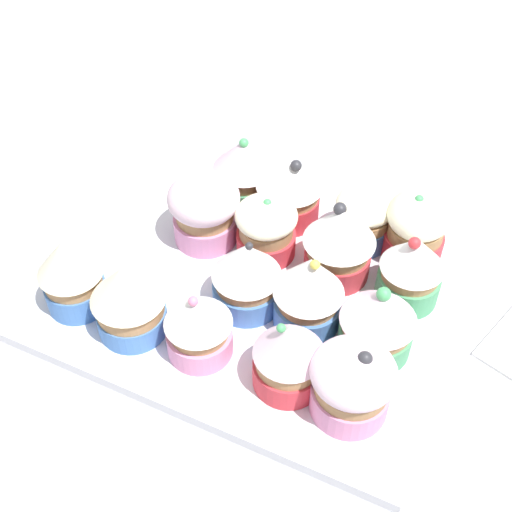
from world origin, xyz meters
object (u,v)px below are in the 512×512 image
Objects in this scene: baking_tray at (256,283)px; cupcake_4 at (352,383)px; cupcake_9 at (266,228)px; cupcake_6 at (309,291)px; cupcake_7 at (378,320)px; cupcake_0 at (71,273)px; cupcake_12 at (244,170)px; cupcake_11 at (411,269)px; cupcake_14 at (364,216)px; cupcake_10 at (339,241)px; cupcake_1 at (128,298)px; cupcake_8 at (204,209)px; cupcake_15 at (416,227)px; cupcake_2 at (198,324)px; cupcake_13 at (289,189)px; cupcake_5 at (247,275)px; cupcake_3 at (289,355)px.

baking_tray is 15.90cm from cupcake_4.
cupcake_4 is 1.06× the size of cupcake_9.
cupcake_6 is (6.10, -2.65, 4.57)cm from baking_tray.
cupcake_9 is (-12.91, 6.44, -0.39)cm from cupcake_7.
cupcake_0 is 1.01× the size of cupcake_12.
cupcake_11 reaches higher than cupcake_14.
cupcake_10 is at bearing 131.12° from cupcake_7.
cupcake_8 is (0.29, 12.62, -0.16)cm from cupcake_1.
cupcake_12 is at bearing 86.61° from cupcake_1.
cupcake_4 is 0.91× the size of cupcake_15.
cupcake_14 is (14.09, 18.87, -0.89)cm from cupcake_1.
cupcake_2 is 14.51cm from cupcake_7.
cupcake_6 is 1.06× the size of cupcake_13.
cupcake_8 is 0.95× the size of cupcake_13.
cupcake_13 is at bearing 120.07° from cupcake_6.
cupcake_8 is at bearing 156.86° from baking_tray.
cupcake_4 is 0.92× the size of cupcake_5.
cupcake_0 is 0.95× the size of cupcake_10.
cupcake_2 is at bearing -63.64° from cupcake_8.
cupcake_13 is 1.01× the size of cupcake_15.
cupcake_4 is at bearing -32.39° from cupcake_8.
cupcake_14 is at bearing 113.62° from cupcake_7.
baking_tray is 4.98× the size of cupcake_5.
cupcake_15 is (12.05, 9.06, 4.27)cm from baking_tray.
cupcake_3 is 1.01× the size of cupcake_8.
cupcake_2 is at bearing -101.08° from cupcake_5.
cupcake_0 is at bearing -179.45° from cupcake_4.
cupcake_7 is 13.11cm from cupcake_14.
cupcake_2 is 0.92× the size of cupcake_11.
cupcake_1 is 19.85cm from cupcake_13.
cupcake_7 is (13.00, 6.45, 0.16)cm from cupcake_2.
cupcake_11 is 1.01× the size of cupcake_15.
cupcake_14 is (7.02, 9.15, 3.62)cm from baking_tray.
cupcake_10 is (-0.71, 12.93, 0.54)cm from cupcake_3.
cupcake_15 reaches higher than cupcake_3.
baking_tray is at bearing -143.07° from cupcake_15.
cupcake_5 is 12.08cm from cupcake_13.
cupcake_1 is 10.17cm from cupcake_5.
cupcake_12 is (-12.30, 5.80, -0.21)cm from cupcake_10.
cupcake_1 is at bearing -93.39° from cupcake_12.
cupcake_6 reaches higher than cupcake_14.
baking_tray is 8.07cm from cupcake_6.
cupcake_1 is 14.79cm from cupcake_9.
cupcake_3 is 22.81cm from cupcake_12.
cupcake_10 is 7.69cm from cupcake_15.
cupcake_0 reaches higher than cupcake_2.
cupcake_9 is (0.09, 12.89, -0.23)cm from cupcake_2.
cupcake_10 is at bearing 179.09° from cupcake_11.
cupcake_2 is at bearing -135.78° from cupcake_6.
cupcake_15 is (5.03, -0.09, 0.64)cm from cupcake_14.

